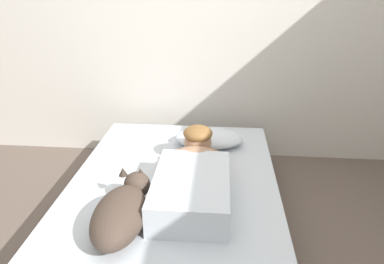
{
  "coord_description": "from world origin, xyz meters",
  "views": [
    {
      "loc": [
        0.19,
        -1.51,
        1.56
      ],
      "look_at": [
        0.01,
        0.61,
        0.62
      ],
      "focal_mm": 32.89,
      "sensor_mm": 36.0,
      "label": 1
    }
  ],
  "objects_px": {
    "pillow": "(209,138)",
    "coffee_cup": "(198,153)",
    "dog": "(122,211)",
    "bed": "(172,214)",
    "person_lying": "(194,175)",
    "cell_phone": "(188,182)"
  },
  "relations": [
    {
      "from": "pillow",
      "to": "coffee_cup",
      "type": "height_order",
      "value": "pillow"
    },
    {
      "from": "dog",
      "to": "bed",
      "type": "bearing_deg",
      "value": 62.53
    },
    {
      "from": "bed",
      "to": "dog",
      "type": "distance_m",
      "value": 0.52
    },
    {
      "from": "person_lying",
      "to": "coffee_cup",
      "type": "relative_size",
      "value": 7.36
    },
    {
      "from": "pillow",
      "to": "cell_phone",
      "type": "xyz_separation_m",
      "value": [
        -0.1,
        -0.56,
        -0.05
      ]
    },
    {
      "from": "pillow",
      "to": "person_lying",
      "type": "height_order",
      "value": "person_lying"
    },
    {
      "from": "person_lying",
      "to": "cell_phone",
      "type": "xyz_separation_m",
      "value": [
        -0.04,
        0.08,
        -0.1
      ]
    },
    {
      "from": "person_lying",
      "to": "bed",
      "type": "bearing_deg",
      "value": 179.76
    },
    {
      "from": "pillow",
      "to": "dog",
      "type": "bearing_deg",
      "value": -111.22
    },
    {
      "from": "bed",
      "to": "person_lying",
      "type": "distance_m",
      "value": 0.32
    },
    {
      "from": "dog",
      "to": "person_lying",
      "type": "bearing_deg",
      "value": 48.74
    },
    {
      "from": "bed",
      "to": "pillow",
      "type": "distance_m",
      "value": 0.72
    },
    {
      "from": "pillow",
      "to": "bed",
      "type": "bearing_deg",
      "value": -107.23
    },
    {
      "from": "bed",
      "to": "dog",
      "type": "bearing_deg",
      "value": -117.47
    },
    {
      "from": "dog",
      "to": "cell_phone",
      "type": "distance_m",
      "value": 0.56
    },
    {
      "from": "cell_phone",
      "to": "bed",
      "type": "bearing_deg",
      "value": -140.43
    },
    {
      "from": "dog",
      "to": "cell_phone",
      "type": "height_order",
      "value": "dog"
    },
    {
      "from": "dog",
      "to": "coffee_cup",
      "type": "height_order",
      "value": "dog"
    },
    {
      "from": "cell_phone",
      "to": "coffee_cup",
      "type": "bearing_deg",
      "value": 83.33
    },
    {
      "from": "person_lying",
      "to": "cell_phone",
      "type": "bearing_deg",
      "value": 115.72
    },
    {
      "from": "bed",
      "to": "pillow",
      "type": "bearing_deg",
      "value": 72.77
    },
    {
      "from": "bed",
      "to": "cell_phone",
      "type": "xyz_separation_m",
      "value": [
        0.1,
        0.08,
        0.19
      ]
    }
  ]
}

